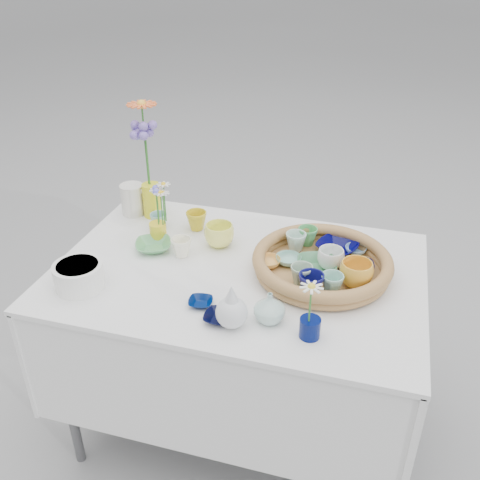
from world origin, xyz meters
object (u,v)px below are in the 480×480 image
(tall_vase_yellow, at_px, (152,200))
(bud_vase_seafoam, at_px, (270,307))
(wicker_tray, at_px, (322,264))
(display_table, at_px, (239,422))

(tall_vase_yellow, bearing_deg, bud_vase_seafoam, -41.04)
(wicker_tray, distance_m, tall_vase_yellow, 0.77)
(bud_vase_seafoam, xyz_separation_m, tall_vase_yellow, (-0.62, 0.54, 0.02))
(bud_vase_seafoam, relative_size, tall_vase_yellow, 0.70)
(display_table, bearing_deg, wicker_tray, 10.12)
(wicker_tray, height_order, bud_vase_seafoam, bud_vase_seafoam)
(display_table, xyz_separation_m, wicker_tray, (0.28, 0.05, 0.80))
(bud_vase_seafoam, height_order, tall_vase_yellow, tall_vase_yellow)
(bud_vase_seafoam, bearing_deg, tall_vase_yellow, 138.96)
(bud_vase_seafoam, distance_m, tall_vase_yellow, 0.82)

